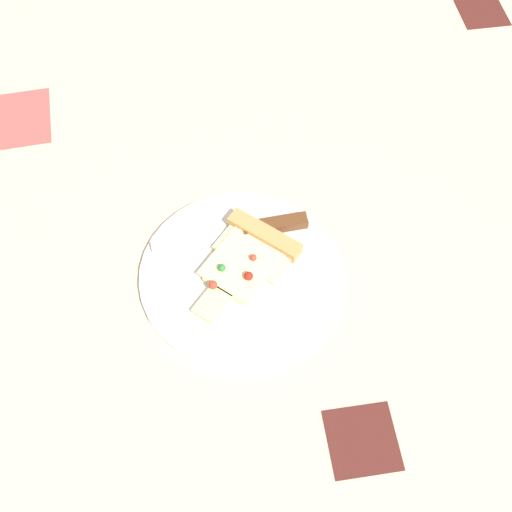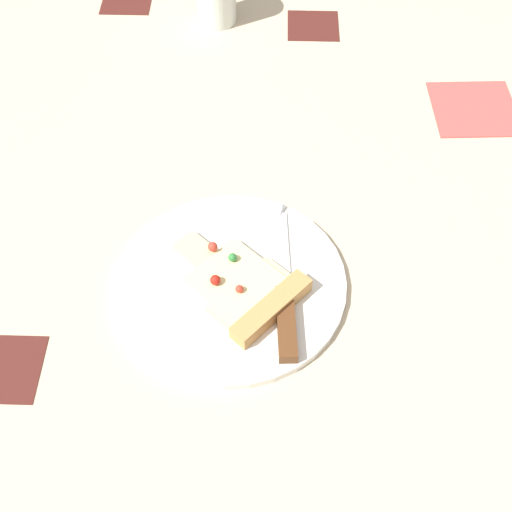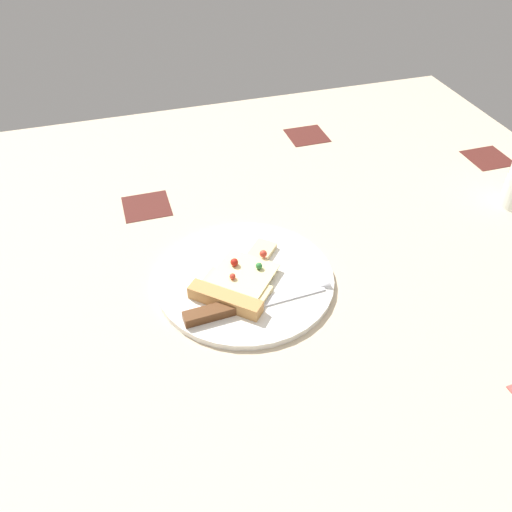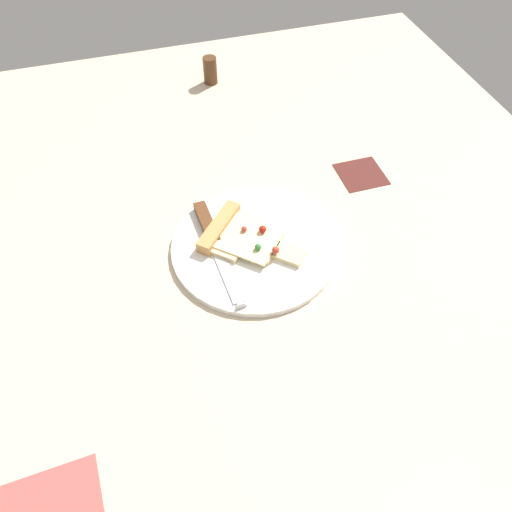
{
  "view_description": "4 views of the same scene",
  "coord_description": "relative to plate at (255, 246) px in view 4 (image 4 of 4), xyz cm",
  "views": [
    {
      "loc": [
        3.05,
        52.15,
        80.81
      ],
      "look_at": [
        -3.72,
        5.99,
        1.96
      ],
      "focal_mm": 43.46,
      "sensor_mm": 36.0,
      "label": 1
    },
    {
      "loc": [
        -51.42,
        3.29,
        73.08
      ],
      "look_at": [
        2.63,
        4.88,
        1.94
      ],
      "focal_mm": 48.78,
      "sensor_mm": 36.0,
      "label": 2
    },
    {
      "loc": [
        -17.47,
        -52.54,
        59.97
      ],
      "look_at": [
        1.8,
        10.29,
        2.99
      ],
      "focal_mm": 36.64,
      "sensor_mm": 36.0,
      "label": 3
    },
    {
      "loc": [
        55.33,
        -8.85,
        67.78
      ],
      "look_at": [
        2.69,
        7.12,
        2.13
      ],
      "focal_mm": 35.59,
      "sensor_mm": 36.0,
      "label": 4
    }
  ],
  "objects": [
    {
      "name": "pizza_slice",
      "position": [
        -1.71,
        -1.88,
        1.35
      ],
      "size": [
        17.47,
        18.12,
        2.61
      ],
      "rotation": [
        0.0,
        0.0,
        5.55
      ],
      "color": "beige",
      "rests_on": "plate"
    },
    {
      "name": "pepper_shaker",
      "position": [
        -54.52,
        5.28,
        2.68
      ],
      "size": [
        3.28,
        3.28,
        6.46
      ],
      "primitive_type": "cylinder",
      "color": "#4C2D19",
      "rests_on": "ground_plane"
    },
    {
      "name": "ground_plane",
      "position": [
        0.81,
        -7.9,
        -2.05
      ],
      "size": [
        151.01,
        151.01,
        3.0
      ],
      "color": "#C6B293",
      "rests_on": "ground"
    },
    {
      "name": "knife",
      "position": [
        -2.05,
        -6.71,
        1.15
      ],
      "size": [
        24.08,
        3.45,
        2.45
      ],
      "rotation": [
        0.0,
        0.0,
        4.77
      ],
      "color": "silver",
      "rests_on": "plate"
    },
    {
      "name": "plate",
      "position": [
        0.0,
        0.0,
        0.0
      ],
      "size": [
        29.28,
        29.28,
        1.1
      ],
      "primitive_type": "cylinder",
      "color": "white",
      "rests_on": "ground_plane"
    }
  ]
}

